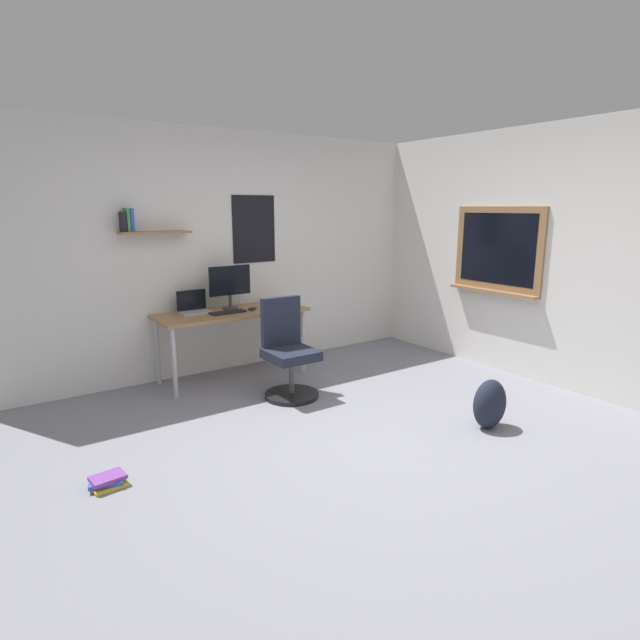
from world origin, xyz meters
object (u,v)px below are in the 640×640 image
at_px(laptop, 194,307).
at_px(keyboard, 228,312).
at_px(monitor_primary, 230,284).
at_px(backpack, 490,404).
at_px(book_stack_on_floor, 108,481).
at_px(desk, 232,318).
at_px(office_chair, 288,355).
at_px(coffee_mug, 289,301).
at_px(computer_mouse, 252,309).

relative_size(laptop, keyboard, 0.84).
height_order(monitor_primary, backpack, monitor_primary).
height_order(laptop, book_stack_on_floor, laptop).
xyz_separation_m(desk, backpack, (1.18, -2.38, -0.45)).
relative_size(office_chair, coffee_mug, 10.33).
distance_m(monitor_primary, backpack, 2.84).
bearing_deg(keyboard, book_stack_on_floor, -136.55).
relative_size(computer_mouse, book_stack_on_floor, 0.43).
xyz_separation_m(desk, keyboard, (-0.08, -0.08, 0.08)).
bearing_deg(book_stack_on_floor, monitor_primary, 44.66).
relative_size(monitor_primary, book_stack_on_floor, 1.90).
relative_size(laptop, computer_mouse, 2.98).
relative_size(monitor_primary, keyboard, 1.25).
bearing_deg(laptop, backpack, -58.73).
height_order(coffee_mug, backpack, coffee_mug).
height_order(office_chair, coffee_mug, office_chair).
bearing_deg(book_stack_on_floor, desk, 43.53).
relative_size(laptop, backpack, 0.74).
bearing_deg(office_chair, laptop, 120.84).
relative_size(computer_mouse, coffee_mug, 1.13).
height_order(laptop, monitor_primary, monitor_primary).
xyz_separation_m(coffee_mug, book_stack_on_floor, (-2.32, -1.52, -0.74)).
xyz_separation_m(desk, computer_mouse, (0.20, -0.08, 0.09)).
bearing_deg(backpack, coffee_mug, 102.03).
height_order(keyboard, book_stack_on_floor, keyboard).
height_order(desk, book_stack_on_floor, desk).
bearing_deg(coffee_mug, keyboard, -176.24).
bearing_deg(desk, laptop, 157.01).
relative_size(coffee_mug, book_stack_on_floor, 0.38).
distance_m(office_chair, monitor_primary, 1.08).
bearing_deg(desk, office_chair, -75.21).
height_order(laptop, computer_mouse, laptop).
relative_size(monitor_primary, coffee_mug, 5.04).
bearing_deg(book_stack_on_floor, backpack, -16.37).
bearing_deg(office_chair, computer_mouse, 90.53).
distance_m(desk, monitor_primary, 0.36).
height_order(computer_mouse, backpack, computer_mouse).
xyz_separation_m(office_chair, book_stack_on_floor, (-1.84, -0.76, -0.37)).
xyz_separation_m(laptop, coffee_mug, (1.03, -0.18, -0.01)).
bearing_deg(computer_mouse, monitor_primary, 132.15).
bearing_deg(office_chair, monitor_primary, 100.76).
height_order(desk, keyboard, keyboard).
bearing_deg(keyboard, desk, 45.07).
xyz_separation_m(desk, monitor_primary, (0.04, 0.10, 0.34)).
distance_m(office_chair, keyboard, 0.83).
xyz_separation_m(computer_mouse, backpack, (0.98, -2.30, -0.54)).
xyz_separation_m(laptop, backpack, (1.54, -2.53, -0.57)).
height_order(computer_mouse, book_stack_on_floor, computer_mouse).
bearing_deg(computer_mouse, coffee_mug, 5.94).
bearing_deg(keyboard, backpack, -61.26).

